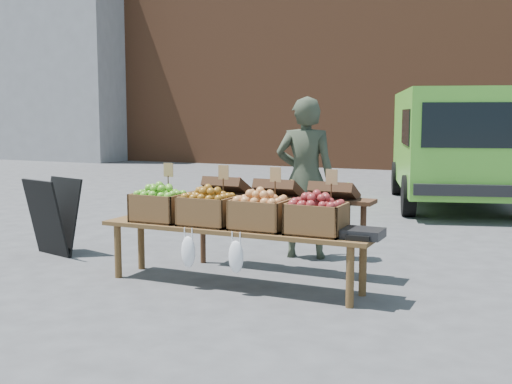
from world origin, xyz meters
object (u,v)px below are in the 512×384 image
at_px(vendor, 305,178).
at_px(crate_red_apples, 260,214).
at_px(weighing_scale, 363,233).
at_px(chalkboard_sign, 53,216).
at_px(display_bench, 234,257).
at_px(crate_green_apples, 317,219).
at_px(back_table, 278,222).
at_px(crate_golden_apples, 160,207).
at_px(delivery_van, 455,149).
at_px(crate_russet_pears, 208,211).

bearing_deg(vendor, crate_red_apples, 80.22).
relative_size(crate_red_apples, weighing_scale, 1.47).
bearing_deg(vendor, weighing_scale, 112.78).
bearing_deg(chalkboard_sign, display_bench, 6.61).
relative_size(crate_green_apples, weighing_scale, 1.47).
distance_m(vendor, display_bench, 1.59).
height_order(chalkboard_sign, crate_green_apples, chalkboard_sign).
height_order(back_table, crate_golden_apples, back_table).
distance_m(vendor, chalkboard_sign, 2.95).
relative_size(delivery_van, crate_red_apples, 9.10).
relative_size(chalkboard_sign, back_table, 0.43).
height_order(vendor, display_bench, vendor).
bearing_deg(crate_golden_apples, weighing_scale, 0.00).
bearing_deg(chalkboard_sign, crate_red_apples, 7.38).
bearing_deg(crate_green_apples, crate_russet_pears, 180.00).
xyz_separation_m(crate_russet_pears, weighing_scale, (1.52, 0.00, -0.10)).
distance_m(delivery_van, back_table, 5.93).
xyz_separation_m(crate_golden_apples, crate_russet_pears, (0.55, 0.00, 0.00)).
xyz_separation_m(display_bench, crate_russet_pears, (-0.28, 0.00, 0.42)).
xyz_separation_m(delivery_van, crate_green_apples, (-0.29, -6.55, -0.31)).
bearing_deg(crate_green_apples, crate_golden_apples, 180.00).
xyz_separation_m(back_table, crate_red_apples, (0.12, -0.72, 0.19)).
height_order(chalkboard_sign, crate_red_apples, chalkboard_sign).
bearing_deg(crate_red_apples, crate_golden_apples, 180.00).
relative_size(back_table, weighing_scale, 6.18).
xyz_separation_m(chalkboard_sign, crate_russet_pears, (2.25, -0.35, 0.26)).
height_order(delivery_van, chalkboard_sign, delivery_van).
bearing_deg(crate_red_apples, back_table, 99.49).
relative_size(vendor, crate_green_apples, 3.65).
bearing_deg(crate_golden_apples, delivery_van, 73.51).
relative_size(display_bench, crate_russet_pears, 5.40).
bearing_deg(crate_green_apples, crate_red_apples, 180.00).
distance_m(display_bench, crate_russet_pears, 0.51).
bearing_deg(back_table, crate_red_apples, -80.51).
height_order(back_table, crate_red_apples, back_table).
relative_size(crate_golden_apples, crate_green_apples, 1.00).
relative_size(display_bench, crate_golden_apples, 5.40).
relative_size(display_bench, crate_red_apples, 5.40).
distance_m(crate_red_apples, crate_green_apples, 0.55).
relative_size(crate_russet_pears, weighing_scale, 1.47).
height_order(delivery_van, crate_golden_apples, delivery_van).
xyz_separation_m(crate_russet_pears, crate_green_apples, (1.10, 0.00, 0.00)).
xyz_separation_m(crate_red_apples, crate_green_apples, (0.55, 0.00, 0.00)).
bearing_deg(display_bench, back_table, 77.87).
xyz_separation_m(chalkboard_sign, crate_green_apples, (3.35, -0.35, 0.26)).
bearing_deg(crate_green_apples, display_bench, 180.00).
relative_size(chalkboard_sign, crate_russet_pears, 1.81).
bearing_deg(crate_russet_pears, vendor, 72.82).
relative_size(delivery_van, crate_green_apples, 9.10).
relative_size(crate_russet_pears, crate_green_apples, 1.00).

